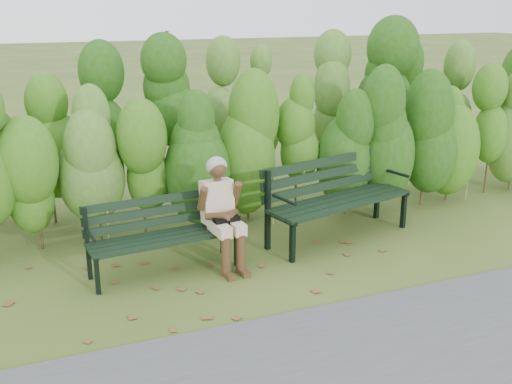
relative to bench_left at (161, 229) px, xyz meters
name	(u,v)px	position (x,y,z in m)	size (l,w,h in m)	color
ground	(268,269)	(1.03, -0.41, -0.45)	(80.00, 80.00, 0.00)	#3D531C
hedge_band	(212,120)	(1.03, 1.45, 0.81)	(11.04, 1.67, 2.42)	#47381E
leaf_litter	(266,275)	(0.95, -0.55, -0.45)	(5.79, 2.07, 0.01)	brown
bench_left	(161,229)	(0.00, 0.00, 0.00)	(1.57, 0.63, 0.77)	black
bench_right	(334,192)	(2.12, 0.18, 0.09)	(1.95, 1.04, 0.93)	black
seated_woman	(222,207)	(0.63, -0.11, 0.20)	(0.48, 0.70, 1.16)	beige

